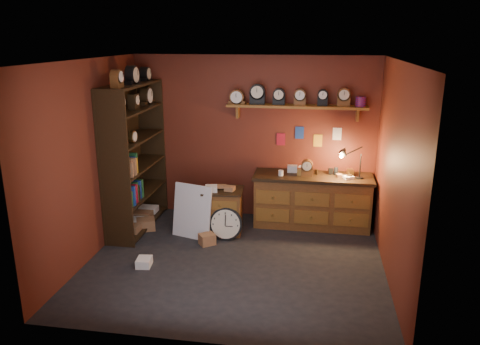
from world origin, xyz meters
name	(u,v)px	position (x,y,z in m)	size (l,w,h in m)	color
floor	(235,261)	(0.00, 0.00, 0.00)	(4.00, 4.00, 0.00)	black
room_shell	(240,138)	(0.04, 0.11, 1.72)	(4.02, 3.62, 2.71)	maroon
shelving_unit	(133,151)	(-1.79, 0.98, 1.25)	(0.47, 1.60, 2.58)	black
workbench	(312,198)	(1.01, 1.47, 0.47)	(1.89, 0.66, 1.36)	brown
low_cabinet	(223,209)	(-0.36, 0.98, 0.38)	(0.65, 0.56, 0.79)	brown
big_round_clock	(226,224)	(-0.27, 0.71, 0.25)	(0.50, 0.17, 0.51)	black
white_panel	(193,236)	(-0.79, 0.72, 0.00)	(0.64, 0.03, 0.85)	silver
mini_fridge	(206,209)	(-0.69, 1.22, 0.27)	(0.63, 0.65, 0.54)	silver
floor_box_a	(146,224)	(-1.60, 0.86, 0.09)	(0.28, 0.24, 0.18)	#986742
floor_box_b	(144,262)	(-1.19, -0.33, 0.06)	(0.19, 0.23, 0.11)	white
floor_box_c	(207,239)	(-0.51, 0.48, 0.08)	(0.22, 0.18, 0.16)	#986742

